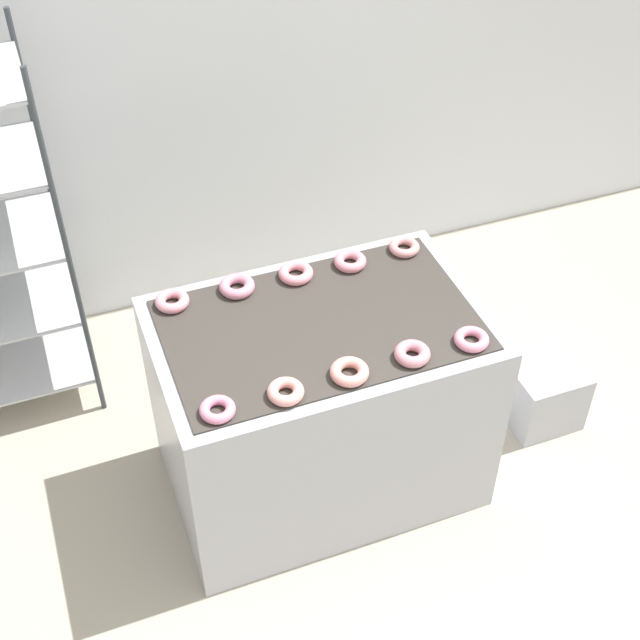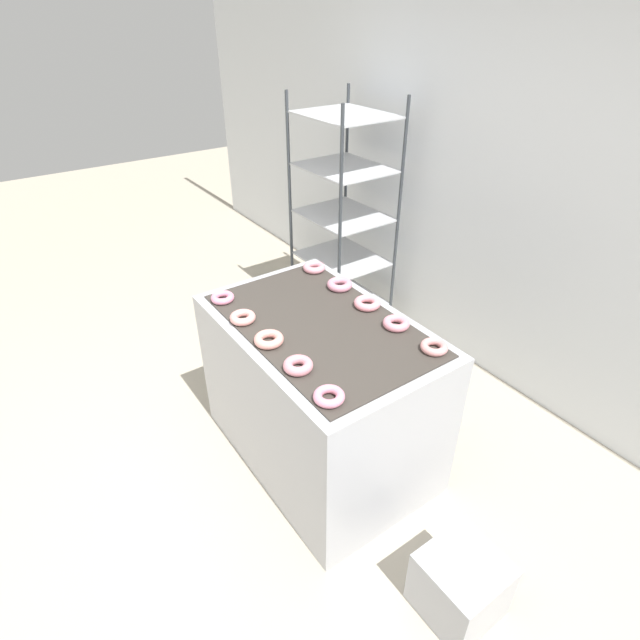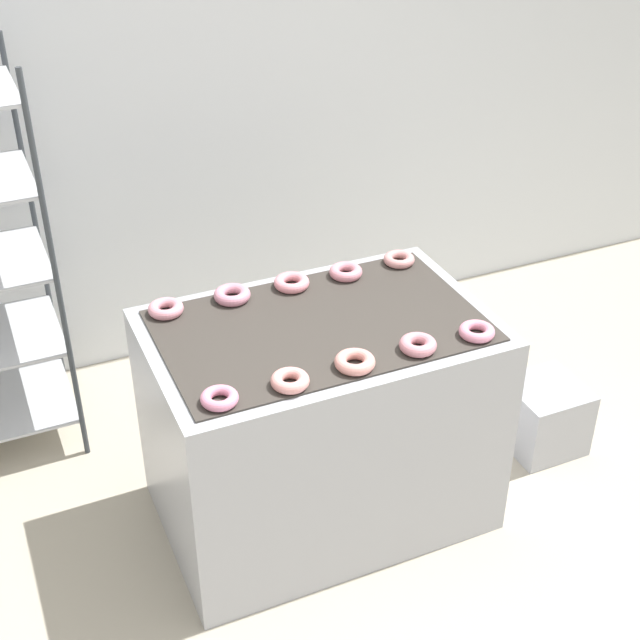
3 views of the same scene
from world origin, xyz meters
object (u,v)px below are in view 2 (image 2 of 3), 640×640
object	(u,v)px
donut_far_right	(396,323)
fryer_machine	(320,392)
glaze_bin	(460,585)
donut_far_center	(367,303)
donut_far_leftmost	(314,267)
donut_near_left	(243,317)
donut_near_leftmost	(222,298)
donut_near_right	(298,365)
donut_near_rightmost	(329,396)
baking_rack_cart	(343,216)
donut_near_center	(269,340)
donut_far_left	(340,285)
donut_far_rightmost	(434,347)

from	to	relation	value
donut_far_right	fryer_machine	bearing A→B (deg)	-129.58
glaze_bin	donut_far_center	world-z (taller)	donut_far_center
donut_far_leftmost	donut_far_center	bearing A→B (deg)	-0.85
donut_near_left	donut_near_leftmost	bearing A→B (deg)	178.78
donut_near_right	fryer_machine	bearing A→B (deg)	130.38
donut_far_center	donut_far_right	xyz separation A→B (m)	(0.23, -0.01, -0.00)
donut_near_rightmost	donut_far_leftmost	bearing A→B (deg)	148.52
donut_near_right	donut_far_leftmost	world-z (taller)	donut_near_right
baking_rack_cart	donut_near_center	bearing A→B (deg)	-48.73
donut_far_left	donut_far_right	size ratio (longest dim) A/B	1.07
donut_near_center	donut_far_rightmost	size ratio (longest dim) A/B	1.10
glaze_bin	donut_far_center	xyz separation A→B (m)	(-1.08, 0.33, 0.77)
donut_near_right	donut_far_rightmost	distance (m)	0.64
donut_near_center	donut_far_leftmost	xyz separation A→B (m)	(-0.50, 0.60, -0.00)
baking_rack_cart	glaze_bin	size ratio (longest dim) A/B	5.40
donut_near_rightmost	donut_far_right	world-z (taller)	donut_far_right
donut_near_right	donut_far_right	distance (m)	0.58
donut_near_rightmost	donut_far_center	world-z (taller)	donut_far_center
donut_far_center	donut_far_right	size ratio (longest dim) A/B	1.05
donut_near_left	baking_rack_cart	bearing A→B (deg)	124.38
baking_rack_cart	donut_far_rightmost	size ratio (longest dim) A/B	13.70
fryer_machine	donut_near_left	xyz separation A→B (m)	(-0.24, -0.31, 0.48)
donut_near_leftmost	donut_near_center	size ratio (longest dim) A/B	0.89
donut_far_right	donut_near_rightmost	bearing A→B (deg)	-67.42
glaze_bin	baking_rack_cart	bearing A→B (deg)	154.94
baking_rack_cart	donut_far_rightmost	world-z (taller)	baking_rack_cart
donut_near_left	donut_far_center	size ratio (longest dim) A/B	0.93
donut_near_right	donut_far_right	bearing A→B (deg)	90.58
donut_near_center	donut_near_rightmost	bearing A→B (deg)	-0.17
donut_near_left	donut_far_right	bearing A→B (deg)	50.95
donut_far_right	donut_far_rightmost	size ratio (longest dim) A/B	1.04
donut_near_center	donut_far_right	bearing A→B (deg)	67.96
glaze_bin	donut_near_left	world-z (taller)	donut_near_left
donut_near_leftmost	donut_near_rightmost	xyz separation A→B (m)	(0.97, 0.00, 0.00)
baking_rack_cart	donut_near_left	world-z (taller)	baking_rack_cart
donut_near_left	donut_far_center	xyz separation A→B (m)	(0.25, 0.60, 0.00)
donut_near_right	donut_far_left	world-z (taller)	same
donut_far_leftmost	donut_near_left	bearing A→B (deg)	-67.46
baking_rack_cart	donut_far_right	size ratio (longest dim) A/B	13.20
donut_near_leftmost	donut_far_right	world-z (taller)	donut_far_right
donut_far_rightmost	donut_near_center	bearing A→B (deg)	-129.08
donut_near_rightmost	glaze_bin	bearing A→B (deg)	23.91
donut_far_center	donut_far_rightmost	distance (m)	0.48
donut_near_left	donut_far_right	world-z (taller)	same
donut_far_rightmost	baking_rack_cart	bearing A→B (deg)	156.35
donut_near_left	donut_near_center	distance (m)	0.25
donut_near_left	donut_far_right	distance (m)	0.77
donut_near_right	donut_near_rightmost	xyz separation A→B (m)	(0.24, -0.01, -0.00)
fryer_machine	baking_rack_cart	world-z (taller)	baking_rack_cart
glaze_bin	donut_far_right	distance (m)	1.19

